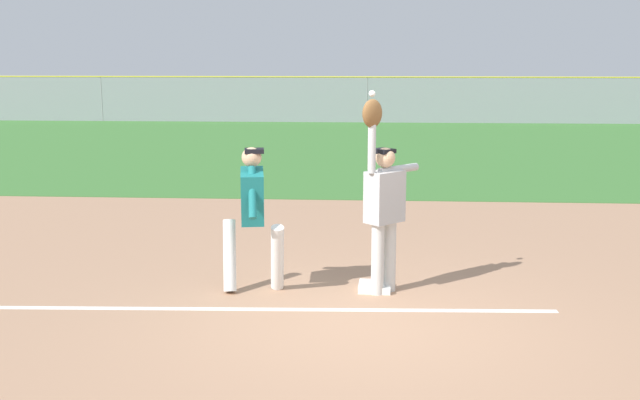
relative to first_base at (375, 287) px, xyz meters
The scene contains 13 objects.
ground_plane 1.14m from the first_base, 96.47° to the right, with size 76.46×76.46×0.00m, color tan.
outfield_grass 14.49m from the first_base, 90.51° to the left, with size 46.19×17.67×0.01m, color #3D7533.
chalk_foul_line 4.10m from the first_base, 167.32° to the right, with size 12.00×0.10×0.01m, color white.
first_base is the anchor object (origin of this frame).
fielder 1.09m from the first_base, 45.14° to the right, with size 0.71×0.71×2.28m.
runner 1.73m from the first_base, behind, with size 0.80×0.84×1.72m.
baseball 2.29m from the first_base, 135.83° to the right, with size 0.07×0.07×0.07m, color white.
outfield_fence 23.34m from the first_base, 90.32° to the left, with size 46.27×0.08×1.96m.
parked_car_red 29.08m from the first_base, 112.28° to the left, with size 4.41×2.13×1.25m.
parked_car_blue 27.15m from the first_base, 101.14° to the left, with size 4.41×2.15×1.25m.
parked_car_tan 27.56m from the first_base, 87.71° to the left, with size 4.41×2.13×1.25m.
parked_car_white 27.63m from the first_base, 75.82° to the left, with size 4.48×2.27×1.25m.
parked_car_black 29.82m from the first_base, 65.33° to the left, with size 4.53×2.38×1.25m.
Camera 1 is at (0.02, -7.37, 2.73)m, focal length 41.58 mm.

